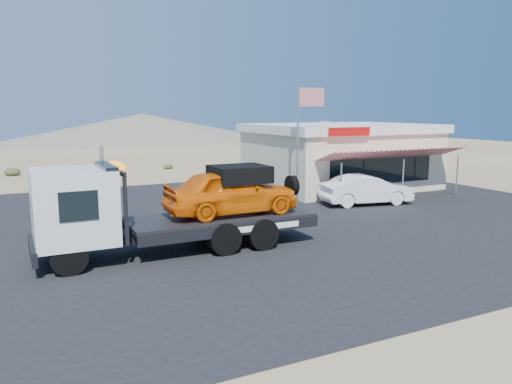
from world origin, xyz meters
The scene contains 6 objects.
ground centered at (0.00, 0.00, 0.00)m, with size 120.00×120.00×0.00m, color #8D7350.
asphalt_lot centered at (2.00, 3.00, 0.01)m, with size 32.00×24.00×0.02m, color black.
tow_truck centered at (-3.26, -0.56, 1.68)m, with size 9.34×2.77×3.12m.
white_sedan centered at (8.11, 3.33, 0.78)m, with size 1.61×4.63×1.53m, color white.
jerky_store centered at (10.50, 8.97, 1.99)m, with size 10.40×9.97×3.90m.
flagpole centered at (4.93, 4.50, 3.76)m, with size 1.55×0.10×6.00m.
Camera 1 is at (-8.10, -16.64, 4.81)m, focal length 35.00 mm.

